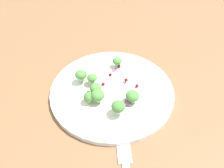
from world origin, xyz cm
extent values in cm
cube|color=brown|center=(0.00, 0.00, -1.00)|extent=(180.00, 180.00, 2.00)
cylinder|color=white|center=(0.86, 0.54, 0.60)|extent=(26.76, 26.76, 1.20)
torus|color=white|center=(0.86, 0.54, 1.20)|extent=(25.61, 25.61, 1.00)
cylinder|color=white|center=(0.86, 0.54, 1.30)|extent=(15.52, 15.52, 0.20)
cylinder|color=#ADD18E|center=(-0.61, -6.30, 2.32)|extent=(1.01, 1.01, 1.01)
ellipsoid|color=#477A38|center=(-0.61, -6.30, 3.53)|extent=(2.69, 2.69, 2.02)
cylinder|color=#8EB77A|center=(-2.64, 3.38, 2.33)|extent=(0.82, 0.82, 0.82)
ellipsoid|color=#4C843D|center=(-2.64, 3.38, 3.32)|extent=(2.20, 2.20, 1.65)
cylinder|color=#9EC684|center=(-3.24, -1.98, 2.18)|extent=(1.04, 1.04, 1.04)
ellipsoid|color=#4C843D|center=(-3.24, -1.98, 3.43)|extent=(2.78, 2.78, 2.08)
cylinder|color=#9EC684|center=(3.19, -4.60, 1.98)|extent=(1.03, 1.03, 1.03)
ellipsoid|color=#4C843D|center=(3.19, -4.60, 3.22)|extent=(2.76, 2.76, 2.07)
cylinder|color=#9EC684|center=(4.76, 6.88, 2.07)|extent=(0.86, 0.86, 0.86)
ellipsoid|color=#4C843D|center=(4.76, 6.88, 3.10)|extent=(2.28, 2.28, 1.71)
cylinder|color=#ADD18E|center=(-4.81, -1.36, 1.95)|extent=(0.87, 0.87, 0.87)
ellipsoid|color=#477A38|center=(-4.81, -1.36, 2.99)|extent=(2.31, 2.31, 1.73)
cylinder|color=#ADD18E|center=(-2.98, 0.39, 2.37)|extent=(0.92, 0.92, 0.92)
ellipsoid|color=#4C843D|center=(-2.98, 0.39, 3.48)|extent=(2.46, 2.46, 1.85)
cylinder|color=#9EC684|center=(-4.61, 5.00, 2.35)|extent=(0.98, 0.98, 0.98)
ellipsoid|color=#4C843D|center=(-4.61, 5.00, 3.53)|extent=(2.63, 2.63, 1.97)
sphere|color=maroon|center=(6.00, -1.21, 1.91)|extent=(0.75, 0.75, 0.75)
sphere|color=maroon|center=(-4.42, 0.70, 2.00)|extent=(0.82, 0.82, 0.82)
sphere|color=maroon|center=(5.07, 6.37, 1.83)|extent=(0.77, 0.77, 0.77)
sphere|color=#4C0A14|center=(2.00, 4.42, 1.75)|extent=(0.73, 0.73, 0.73)
sphere|color=maroon|center=(-0.53, 2.21, 1.72)|extent=(0.75, 0.75, 0.75)
sphere|color=maroon|center=(4.41, 1.06, 2.17)|extent=(0.82, 0.82, 0.82)
cube|color=#843D75|center=(-2.44, 2.46, 1.79)|extent=(1.37, 1.36, 0.42)
cube|color=#934C84|center=(3.56, 5.74, 1.39)|extent=(1.46, 1.18, 0.30)
cube|color=#A35B93|center=(2.13, -4.81, 1.86)|extent=(1.78, 1.74, 0.32)
cube|color=silver|center=(-2.70, -14.03, 0.25)|extent=(3.38, 4.16, 0.50)
camera|label=1|loc=(-12.02, -31.43, 36.71)|focal=36.48mm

